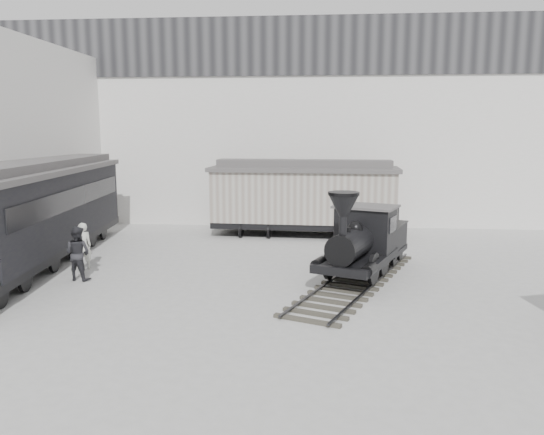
# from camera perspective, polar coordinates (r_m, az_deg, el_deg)

# --- Properties ---
(ground) EXTENTS (90.00, 90.00, 0.00)m
(ground) POSITION_cam_1_polar(r_m,az_deg,el_deg) (15.58, 1.56, -9.96)
(ground) COLOR #9E9E9B
(north_wall) EXTENTS (34.00, 2.51, 11.00)m
(north_wall) POSITION_cam_1_polar(r_m,az_deg,el_deg) (29.69, 3.23, 10.07)
(north_wall) COLOR silver
(north_wall) RESTS_ON ground
(locomotive) EXTENTS (5.19, 9.10, 3.19)m
(locomotive) POSITION_cam_1_polar(r_m,az_deg,el_deg) (18.88, 9.70, -2.96)
(locomotive) COLOR #282622
(locomotive) RESTS_ON ground
(boxcar) EXTENTS (9.31, 3.33, 3.76)m
(boxcar) POSITION_cam_1_polar(r_m,az_deg,el_deg) (26.18, 3.40, 2.32)
(boxcar) COLOR black
(boxcar) RESTS_ON ground
(passenger_coach) EXTENTS (4.25, 14.12, 3.72)m
(passenger_coach) POSITION_cam_1_polar(r_m,az_deg,el_deg) (22.59, -23.87, 0.64)
(passenger_coach) COLOR black
(passenger_coach) RESTS_ON ground
(visitor_a) EXTENTS (0.77, 0.74, 1.78)m
(visitor_a) POSITION_cam_1_polar(r_m,az_deg,el_deg) (21.01, -19.68, -2.92)
(visitor_a) COLOR silver
(visitor_a) RESTS_ON ground
(visitor_b) EXTENTS (1.05, 0.89, 1.90)m
(visitor_b) POSITION_cam_1_polar(r_m,az_deg,el_deg) (19.60, -20.17, -3.63)
(visitor_b) COLOR #29292D
(visitor_b) RESTS_ON ground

